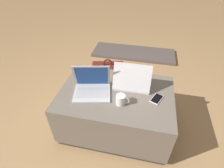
# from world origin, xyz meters

# --- Properties ---
(ground_plane) EXTENTS (14.00, 14.00, 0.00)m
(ground_plane) POSITION_xyz_m (0.00, 0.00, 0.00)
(ground_plane) COLOR tan
(ottoman) EXTENTS (1.03, 0.71, 0.46)m
(ottoman) POSITION_xyz_m (0.00, 0.00, 0.23)
(ottoman) COLOR #3D3832
(ottoman) RESTS_ON ground_plane
(laptop_near) EXTENTS (0.37, 0.32, 0.26)m
(laptop_near) POSITION_xyz_m (-0.21, -0.04, 0.52)
(laptop_near) COLOR silver
(laptop_near) RESTS_ON ottoman
(laptop_far) EXTENTS (0.33, 0.26, 0.25)m
(laptop_far) POSITION_xyz_m (0.12, 0.12, 0.51)
(laptop_far) COLOR silver
(laptop_far) RESTS_ON ottoman
(cell_phone) EXTENTS (0.12, 0.15, 0.01)m
(cell_phone) POSITION_xyz_m (0.36, -0.01, 0.47)
(cell_phone) COLOR white
(cell_phone) RESTS_ON ottoman
(backpack) EXTENTS (0.38, 0.28, 0.53)m
(backpack) POSITION_xyz_m (-0.19, 0.46, 0.22)
(backpack) COLOR #5B1E19
(backpack) RESTS_ON ground_plane
(coffee_mug) EXTENTS (0.12, 0.08, 0.09)m
(coffee_mug) POSITION_xyz_m (0.07, -0.13, 0.51)
(coffee_mug) COLOR white
(coffee_mug) RESTS_ON ottoman
(fireplace_hearth) EXTENTS (1.40, 0.50, 0.04)m
(fireplace_hearth) POSITION_xyz_m (0.00, 1.58, 0.02)
(fireplace_hearth) COLOR #564C47
(fireplace_hearth) RESTS_ON ground_plane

